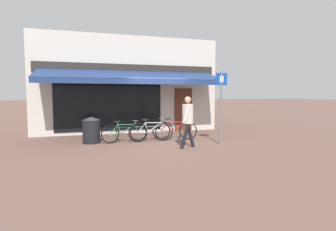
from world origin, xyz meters
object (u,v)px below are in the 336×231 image
pedestrian_adult (188,116)px  parking_sign (221,100)px  bicycle_green (124,133)px  litter_bin (91,130)px  bicycle_silver (151,131)px  bicycle_red (175,130)px

pedestrian_adult → parking_sign: (1.40, 0.29, 0.53)m
bicycle_green → litter_bin: size_ratio=1.80×
pedestrian_adult → litter_bin: pedestrian_adult is taller
bicycle_silver → parking_sign: bearing=-29.8°
litter_bin → bicycle_red: bearing=-3.2°
bicycle_green → litter_bin: (-1.20, 0.19, 0.13)m
bicycle_green → bicycle_red: bicycle_red is taller
litter_bin → parking_sign: 4.89m
litter_bin → parking_sign: size_ratio=0.37×
litter_bin → parking_sign: (4.50, -1.56, 1.11)m
pedestrian_adult → bicycle_red: bearing=92.1°
pedestrian_adult → bicycle_silver: bearing=126.0°
bicycle_green → pedestrian_adult: size_ratio=1.01×
parking_sign → bicycle_green: bearing=157.5°
pedestrian_adult → parking_sign: size_ratio=0.67×
bicycle_green → bicycle_silver: size_ratio=1.00×
bicycle_silver → litter_bin: bearing=170.2°
pedestrian_adult → parking_sign: bearing=17.2°
bicycle_silver → bicycle_red: size_ratio=1.00×
bicycle_silver → parking_sign: parking_sign is taller
bicycle_red → pedestrian_adult: size_ratio=1.02×
parking_sign → bicycle_silver: bearing=151.7°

